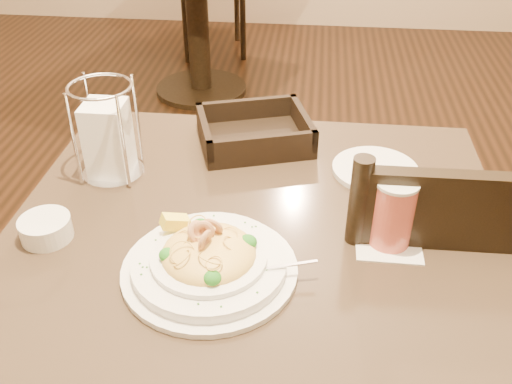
# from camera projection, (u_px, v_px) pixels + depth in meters

# --- Properties ---
(main_table) EXTENTS (0.90, 0.90, 0.76)m
(main_table) POSITION_uv_depth(u_px,v_px,m) (255.00, 330.00, 1.14)
(main_table) COLOR black
(main_table) RESTS_ON ground
(background_table) EXTENTS (1.14, 1.14, 0.76)m
(background_table) POSITION_uv_depth(u_px,v_px,m) (196.00, 0.00, 3.03)
(background_table) COLOR black
(background_table) RESTS_ON ground
(dining_chair_near) EXTENTS (0.43, 0.43, 0.93)m
(dining_chair_near) POSITION_uv_depth(u_px,v_px,m) (423.00, 302.00, 1.24)
(dining_chair_near) COLOR black
(dining_chair_near) RESTS_ON ground
(pasta_bowl) EXTENTS (0.32, 0.29, 0.09)m
(pasta_bowl) POSITION_uv_depth(u_px,v_px,m) (209.00, 259.00, 0.91)
(pasta_bowl) COLOR white
(pasta_bowl) RESTS_ON main_table
(drink_glass) EXTENTS (0.11, 0.11, 0.13)m
(drink_glass) POSITION_uv_depth(u_px,v_px,m) (393.00, 213.00, 0.95)
(drink_glass) COLOR white
(drink_glass) RESTS_ON main_table
(bread_basket) EXTENTS (0.28, 0.26, 0.07)m
(bread_basket) POSITION_uv_depth(u_px,v_px,m) (255.00, 134.00, 1.26)
(bread_basket) COLOR black
(bread_basket) RESTS_ON main_table
(napkin_caddy) EXTENTS (0.12, 0.12, 0.20)m
(napkin_caddy) POSITION_uv_depth(u_px,v_px,m) (108.00, 137.00, 1.13)
(napkin_caddy) COLOR silver
(napkin_caddy) RESTS_ON main_table
(side_plate) EXTENTS (0.19, 0.19, 0.01)m
(side_plate) POSITION_uv_depth(u_px,v_px,m) (375.00, 170.00, 1.17)
(side_plate) COLOR white
(side_plate) RESTS_ON main_table
(butter_ramekin) EXTENTS (0.12, 0.12, 0.04)m
(butter_ramekin) POSITION_uv_depth(u_px,v_px,m) (46.00, 228.00, 0.99)
(butter_ramekin) COLOR white
(butter_ramekin) RESTS_ON main_table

